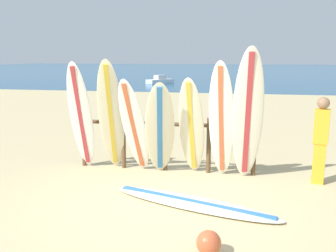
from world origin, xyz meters
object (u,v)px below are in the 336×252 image
object	(u,v)px
surfboard_lying_on_sand	(193,203)
surfboard_rack	(165,137)
surfboard_leaning_right	(221,121)
small_boat_offshore	(160,81)
surfboard_leaning_left	(111,116)
surfboard_leaning_far_right	(248,115)
surfboard_leaning_center_right	(191,127)
surfboard_leaning_far_left	(81,117)
beach_ball	(209,243)
beachgoer_standing	(321,137)
surfboard_leaning_center	(160,129)
surfboard_leaning_center_left	(134,127)

from	to	relation	value
surfboard_lying_on_sand	surfboard_rack	bearing A→B (deg)	114.55
surfboard_leaning_right	small_boat_offshore	world-z (taller)	surfboard_leaning_right
surfboard_leaning_left	surfboard_leaning_far_right	bearing A→B (deg)	-1.07
surfboard_leaning_center_right	small_boat_offshore	xyz separation A→B (m)	(-5.73, 23.87, -0.72)
surfboard_leaning_far_left	surfboard_leaning_left	bearing A→B (deg)	-0.73
small_boat_offshore	beach_ball	bearing A→B (deg)	-76.72
surfboard_rack	beachgoer_standing	world-z (taller)	beachgoer_standing
beachgoer_standing	surfboard_leaning_center	bearing A→B (deg)	-177.16
surfboard_leaning_left	surfboard_lying_on_sand	size ratio (longest dim) A/B	0.79
surfboard_leaning_center_left	surfboard_leaning_center_right	size ratio (longest dim) A/B	0.99
surfboard_leaning_center_right	beach_ball	world-z (taller)	surfboard_leaning_center_right
beach_ball	surfboard_lying_on_sand	bearing A→B (deg)	104.29
surfboard_rack	surfboard_leaning_right	xyz separation A→B (m)	(1.14, -0.31, 0.43)
surfboard_leaning_center_left	beach_ball	xyz separation A→B (m)	(1.69, -2.77, -0.82)
surfboard_leaning_center	beach_ball	size ratio (longest dim) A/B	6.30
beachgoer_standing	beach_ball	xyz separation A→B (m)	(-1.77, -2.91, -0.73)
surfboard_leaning_center	beach_ball	distance (m)	3.10
surfboard_leaning_center	surfboard_leaning_right	bearing A→B (deg)	5.42
surfboard_leaning_center_right	surfboard_leaning_far_right	bearing A→B (deg)	-5.79
surfboard_leaning_center_right	surfboard_lying_on_sand	distance (m)	1.75
surfboard_lying_on_sand	beachgoer_standing	xyz separation A→B (m)	(2.14, 1.45, 0.85)
surfboard_leaning_center	surfboard_lying_on_sand	bearing A→B (deg)	-58.22
surfboard_rack	surfboard_leaning_center_right	xyz separation A→B (m)	(0.57, -0.26, 0.28)
beachgoer_standing	surfboard_leaning_left	bearing A→B (deg)	-179.33
small_boat_offshore	surfboard_rack	bearing A→B (deg)	-77.66
surfboard_leaning_center	surfboard_leaning_far_right	world-z (taller)	surfboard_leaning_far_right
surfboard_leaning_center_left	beach_ball	bearing A→B (deg)	-58.58
beachgoer_standing	surfboard_leaning_center_right	bearing A→B (deg)	179.74
surfboard_rack	small_boat_offshore	distance (m)	24.17
surfboard_leaning_far_left	beachgoer_standing	bearing A→B (deg)	0.47
surfboard_rack	surfboard_leaning_left	world-z (taller)	surfboard_leaning_left
surfboard_leaning_far_left	small_boat_offshore	world-z (taller)	surfboard_leaning_far_left
surfboard_leaning_center	beach_ball	xyz separation A→B (m)	(1.18, -2.76, -0.79)
surfboard_rack	surfboard_leaning_right	size ratio (longest dim) A/B	1.62
surfboard_leaning_center_left	surfboard_leaning_center	distance (m)	0.51
surfboard_leaning_far_left	surfboard_leaning_far_right	world-z (taller)	surfboard_leaning_far_right
surfboard_leaning_far_left	surfboard_leaning_center_left	bearing A→B (deg)	-4.95
surfboard_leaning_left	surfboard_leaning_center_left	size ratio (longest dim) A/B	1.18
surfboard_leaning_left	surfboard_leaning_center_right	bearing A→B (deg)	2.03
surfboard_rack	surfboard_leaning_center_left	size ratio (longest dim) A/B	1.88
surfboard_leaning_center_left	beachgoer_standing	world-z (taller)	surfboard_leaning_center_left
surfboard_leaning_left	small_boat_offshore	distance (m)	24.30
surfboard_leaning_left	beach_ball	distance (m)	3.74
surfboard_leaning_center_left	surfboard_leaning_center	xyz separation A→B (m)	(0.51, -0.01, -0.03)
surfboard_leaning_far_left	surfboard_leaning_left	size ratio (longest dim) A/B	0.98
beachgoer_standing	beach_ball	world-z (taller)	beachgoer_standing
surfboard_leaning_left	surfboard_leaning_right	bearing A→B (deg)	0.26
surfboard_leaning_left	surfboard_lying_on_sand	distance (m)	2.55
surfboard_leaning_center_left	surfboard_leaning_right	distance (m)	1.68
beach_ball	surfboard_leaning_right	bearing A→B (deg)	90.41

